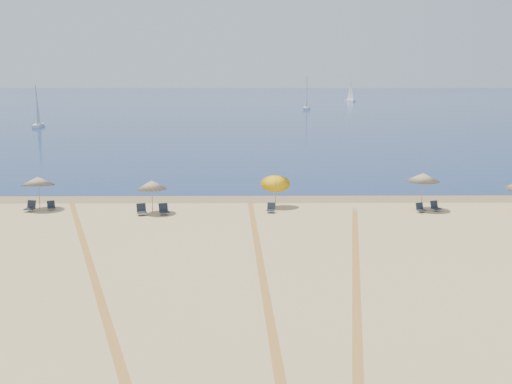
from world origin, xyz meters
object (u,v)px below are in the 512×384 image
umbrella_3 (275,180)px  chair_7 (420,208)px  sailboat_1 (38,115)px  sailboat_2 (307,99)px  sailboat_0 (350,95)px  umbrella_2 (152,185)px  chair_2 (30,207)px  chair_3 (51,206)px  chair_8 (435,206)px  chair_5 (164,210)px  umbrella_1 (38,181)px  chair_6 (271,208)px  umbrella_4 (423,177)px  chair_4 (142,210)px

umbrella_3 → chair_7: bearing=-9.0°
sailboat_1 → sailboat_2: size_ratio=0.82×
umbrella_3 → sailboat_0: sailboat_0 is taller
umbrella_2 → chair_2: 8.38m
chair_3 → chair_8: (25.75, -0.55, 0.03)m
sailboat_0 → sailboat_2: sailboat_2 is taller
chair_5 → sailboat_2: sailboat_2 is taller
umbrella_1 → chair_6: bearing=-4.0°
umbrella_2 → chair_7: 17.74m
chair_3 → chair_5: bearing=-32.6°
chair_5 → chair_6: chair_5 is taller
umbrella_2 → umbrella_4: (17.96, 0.87, 0.32)m
chair_6 → chair_2: bearing=-173.5°
chair_2 → chair_3: size_ratio=1.09×
chair_8 → sailboat_1: (-49.72, 65.10, 1.91)m
chair_7 → sailboat_2: sailboat_2 is taller
umbrella_1 → sailboat_2: bearing=76.1°
chair_8 → sailboat_2: (2.72, 119.48, 2.38)m
chair_2 → chair_5: size_ratio=0.92×
umbrella_3 → chair_8: (10.63, -1.14, -1.59)m
umbrella_4 → sailboat_0: 170.49m
chair_3 → chair_4: size_ratio=0.86×
chair_8 → sailboat_0: sailboat_0 is taller
chair_4 → chair_6: bearing=-13.9°
umbrella_4 → sailboat_2: bearing=88.3°
chair_7 → umbrella_2: bearing=165.8°
chair_6 → chair_7: bearing=8.0°
umbrella_1 → umbrella_4: umbrella_4 is taller
umbrella_4 → chair_6: size_ratio=3.76×
chair_7 → chair_8: size_ratio=0.89×
umbrella_1 → chair_5: bearing=-10.6°
chair_4 → sailboat_1: (-30.33, 66.07, 1.89)m
umbrella_2 → umbrella_4: bearing=2.8°
chair_2 → chair_4: bearing=2.7°
umbrella_2 → chair_2: bearing=176.1°
umbrella_1 → chair_8: bearing=-1.6°
umbrella_1 → chair_8: size_ratio=2.92×
umbrella_2 → sailboat_0: sailboat_0 is taller
chair_2 → chair_6: 16.00m
chair_4 → sailboat_2: bearing=61.5°
chair_2 → sailboat_2: size_ratio=0.09×
umbrella_3 → chair_6: umbrella_3 is taller
chair_5 → sailboat_0: sailboat_0 is taller
sailboat_2 → sailboat_1: bearing=-124.6°
umbrella_3 → chair_4: 9.15m
chair_3 → chair_4: (6.36, -1.52, 0.05)m
chair_4 → chair_8: bearing=-15.3°
chair_4 → sailboat_0: sailboat_0 is taller
chair_2 → chair_3: 1.30m
umbrella_1 → chair_2: umbrella_1 is taller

